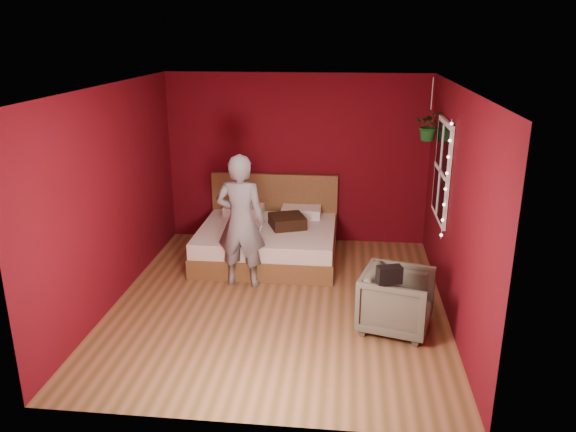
% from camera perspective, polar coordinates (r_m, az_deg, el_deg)
% --- Properties ---
extents(floor, '(4.50, 4.50, 0.00)m').
position_cam_1_polar(floor, '(6.98, -0.91, -8.79)').
color(floor, '#915C3A').
rests_on(floor, ground).
extents(room_walls, '(4.04, 4.54, 2.62)m').
position_cam_1_polar(room_walls, '(6.39, -0.99, 4.73)').
color(room_walls, '#550914').
rests_on(room_walls, ground).
extents(window, '(0.05, 0.97, 1.27)m').
position_cam_1_polar(window, '(7.36, 15.34, 4.46)').
color(window, white).
rests_on(window, room_walls).
extents(fairy_lights, '(0.04, 0.04, 1.45)m').
position_cam_1_polar(fairy_lights, '(6.85, 15.78, 3.42)').
color(fairy_lights, silver).
rests_on(fairy_lights, room_walls).
extents(bed, '(1.96, 1.67, 1.08)m').
position_cam_1_polar(bed, '(8.23, -2.01, -2.31)').
color(bed, brown).
rests_on(bed, ground).
extents(person, '(0.67, 0.47, 1.75)m').
position_cam_1_polar(person, '(7.16, -4.82, -0.55)').
color(person, slate).
rests_on(person, ground).
extents(armchair, '(0.92, 0.91, 0.69)m').
position_cam_1_polar(armchair, '(6.37, 10.98, -8.46)').
color(armchair, '#555243').
rests_on(armchair, ground).
extents(handbag, '(0.28, 0.20, 0.18)m').
position_cam_1_polar(handbag, '(5.92, 10.26, -5.88)').
color(handbag, black).
rests_on(handbag, armchair).
extents(throw_pillow, '(0.60, 0.60, 0.17)m').
position_cam_1_polar(throw_pillow, '(8.06, -0.07, -0.54)').
color(throw_pillow, black).
rests_on(throw_pillow, bed).
extents(hanging_plant, '(0.41, 0.37, 0.84)m').
position_cam_1_polar(hanging_plant, '(7.86, 14.19, 8.93)').
color(hanging_plant, silver).
rests_on(hanging_plant, room_walls).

